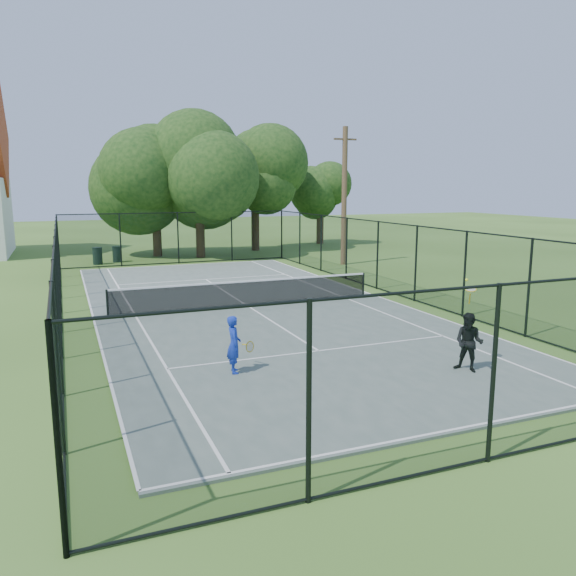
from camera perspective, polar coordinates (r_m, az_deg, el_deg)
name	(u,v)px	position (r m, az deg, el deg)	size (l,w,h in m)	color
ground	(247,307)	(21.21, -4.22, -1.93)	(120.00, 120.00, 0.00)	#395A1F
tennis_court	(247,306)	(21.21, -4.22, -1.85)	(11.00, 24.00, 0.06)	#536159
tennis_net	(246,292)	(21.10, -4.24, -0.39)	(10.08, 0.08, 0.95)	black
fence	(246,268)	(20.95, -4.27, 2.09)	(13.10, 26.10, 3.00)	black
tree_near_left	(155,176)	(37.23, -13.41, 11.02)	(6.38, 6.38, 8.33)	#332114
tree_near_mid	(199,177)	(36.09, -9.07, 11.10)	(6.28, 6.28, 8.21)	#332114
tree_near_right	(255,177)	(39.70, -3.39, 11.19)	(5.82, 5.82, 8.03)	#332114
tree_far_right	(320,194)	(44.37, 3.31, 9.51)	(4.73, 4.73, 6.26)	#332114
trash_bin_left	(97,256)	(34.39, -18.79, 3.12)	(0.58, 0.58, 1.00)	black
trash_bin_right	(117,254)	(35.09, -16.96, 3.32)	(0.58, 0.58, 0.95)	black
utility_pole	(344,196)	(32.46, 5.73, 9.31)	(1.40, 0.30, 7.76)	#4C3823
player_blue	(234,344)	(13.55, -5.50, -5.72)	(0.79, 0.55, 1.40)	#152EB9
player_black	(469,342)	(14.26, 17.91, -5.25)	(0.84, 1.01, 2.18)	black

